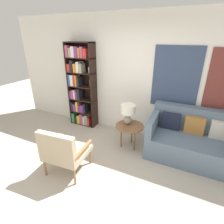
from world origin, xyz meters
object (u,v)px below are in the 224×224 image
Objects in this scene: armchair at (63,150)px; couch at (192,140)px; bookshelf at (80,87)px; side_table at (130,127)px; table_lamp at (128,111)px.

couch reaches higher than armchair.
side_table is at bearing -17.97° from bookshelf.
couch is at bearing 37.48° from armchair.
table_lamp is at bearing 63.41° from armchair.
armchair is 1.48m from table_lamp.
table_lamp is at bearing -172.02° from couch.
bookshelf is 4.87× the size of table_lamp.
bookshelf is 2.84m from couch.
bookshelf is at bearing 162.03° from side_table.
couch is 2.80× the size of side_table.
table_lamp is (1.47, -0.45, -0.23)m from bookshelf.
bookshelf is 1.56m from table_lamp.
bookshelf reaches higher than side_table.
armchair is at bearing -116.59° from table_lamp.
armchair is (0.83, -1.74, -0.55)m from bookshelf.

